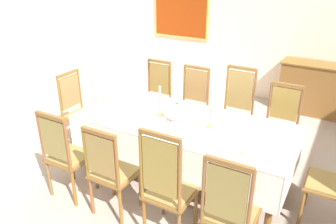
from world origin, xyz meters
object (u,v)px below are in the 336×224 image
Objects in this scene: soup_tureen at (177,111)px; bowl_near_left at (121,123)px; spoon_secondary at (240,154)px; chair_north_d at (280,124)px; spoon_primary at (115,122)px; chair_north_a at (155,96)px; chair_north_b at (192,104)px; chair_south_a at (65,153)px; chair_head_west at (78,109)px; bowl_far_left at (148,96)px; sideboard at (322,90)px; framed_painting at (181,1)px; chair_south_d at (229,210)px; bowl_near_right at (228,151)px; chair_south_c at (167,186)px; chair_south_b at (111,170)px; candlestick_west at (160,104)px; candlestick_east at (210,116)px; dining_table at (184,127)px; chair_north_c at (236,111)px.

soup_tureen reaches higher than bowl_near_left.
bowl_near_left is at bearing -172.98° from spoon_secondary.
chair_north_d reaches higher than spoon_primary.
chair_north_b is (0.63, -0.00, -0.00)m from chair_north_a.
soup_tureen is 0.73m from spoon_primary.
chair_head_west is at bearing 126.31° from chair_south_a.
chair_north_b is 5.65× the size of bowl_far_left.
spoon_secondary is (1.39, 0.05, -0.01)m from bowl_near_left.
chair_south_a reaches higher than bowl_near_left.
chair_north_d is at bearing 43.21° from soup_tureen.
sideboard is at bearing -99.12° from chair_north_d.
sideboard is 3.19m from framed_painting.
chair_south_d is 6.86× the size of bowl_near_right.
chair_south_c is at bearing -64.00° from framed_painting.
chair_north_b is 1.01× the size of chair_head_west.
spoon_secondary is at bearing 100.93° from chair_south_d.
chair_south_b is 2.81× the size of candlestick_west.
chair_north_d is 1.79m from bowl_far_left.
chair_south_d is 3.85m from sideboard.
chair_north_a is 1.05× the size of chair_south_b.
chair_north_a is 2.96× the size of candlestick_west.
framed_painting is at bearing 122.58° from candlestick_east.
chair_south_b is 1.31m from spoon_secondary.
chair_head_west is 6.29× the size of spoon_primary.
candlestick_east reaches higher than chair_north_b.
dining_table is 2.28× the size of chair_north_b.
candlestick_east is 0.24× the size of framed_painting.
spoon_secondary is (-0.11, 0.57, 0.21)m from chair_south_d.
candlestick_west is 1.91× the size of bowl_far_left.
chair_north_a is 5.66× the size of bowl_far_left.
soup_tureen is 0.78× the size of candlestick_east.
chair_south_d reaches higher than dining_table.
chair_north_a reaches higher than spoon_secondary.
framed_painting is (-2.00, 4.09, 1.13)m from chair_south_c.
candlestick_west reaches higher than chair_north_d.
bowl_near_left is (-0.90, -0.44, -0.12)m from candlestick_east.
chair_head_west is (-2.60, -0.95, 0.01)m from chair_north_d.
chair_south_c reaches higher than chair_north_a.
bowl_near_right is at bearing 127.40° from chair_north_b.
chair_north_a is 1.19m from chair_head_west.
chair_south_c is at bearing -125.80° from spoon_secondary.
candlestick_west is 0.62m from bowl_far_left.
chair_north_a is 6.40× the size of spoon_primary.
bowl_near_right is at bearing -30.54° from dining_table.
spoon_secondary is at bearing 49.23° from chair_south_c.
chair_north_d is 5.45× the size of bowl_far_left.
chair_south_a is 0.95× the size of chair_south_d.
bowl_far_left is at bearing 111.53° from chair_north_a.
chair_north_c is 1.67m from bowl_near_left.
candlestick_west is at bearing 61.57° from sideboard.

